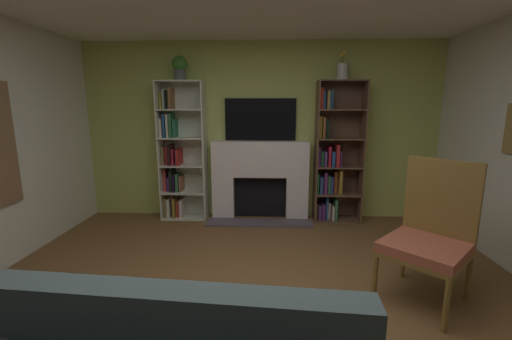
{
  "coord_description": "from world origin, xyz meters",
  "views": [
    {
      "loc": [
        0.14,
        -2.22,
        1.64
      ],
      "look_at": [
        0.0,
        1.04,
        1.01
      ],
      "focal_mm": 23.12,
      "sensor_mm": 36.0,
      "label": 1
    }
  ],
  "objects": [
    {
      "name": "ground_plane",
      "position": [
        0.0,
        0.0,
        0.0
      ],
      "size": [
        6.26,
        6.26,
        0.0
      ],
      "primitive_type": "plane",
      "color": "brown"
    },
    {
      "name": "wall_back_accent",
      "position": [
        0.0,
        2.64,
        1.27
      ],
      "size": [
        5.23,
        0.06,
        2.54
      ],
      "primitive_type": "cube",
      "color": "#B2C161",
      "rests_on": "ground_plane"
    },
    {
      "name": "fireplace",
      "position": [
        0.0,
        2.49,
        0.61
      ],
      "size": [
        1.5,
        0.54,
        1.15
      ],
      "color": "white",
      "rests_on": "ground_plane"
    },
    {
      "name": "tv",
      "position": [
        0.0,
        2.58,
        1.45
      ],
      "size": [
        1.02,
        0.06,
        0.6
      ],
      "primitive_type": "cube",
      "color": "black",
      "rests_on": "fireplace"
    },
    {
      "name": "bookshelf_left",
      "position": [
        -1.19,
        2.49,
        0.92
      ],
      "size": [
        0.66,
        0.33,
        1.99
      ],
      "color": "silver",
      "rests_on": "ground_plane"
    },
    {
      "name": "bookshelf_right",
      "position": [
        1.04,
        2.48,
        0.91
      ],
      "size": [
        0.66,
        0.34,
        1.99
      ],
      "color": "brown",
      "rests_on": "ground_plane"
    },
    {
      "name": "potted_plant",
      "position": [
        -1.11,
        2.46,
        2.17
      ],
      "size": [
        0.2,
        0.2,
        0.33
      ],
      "color": "#535A5F",
      "rests_on": "bookshelf_left"
    },
    {
      "name": "vase_with_flowers",
      "position": [
        1.11,
        2.46,
        2.11
      ],
      "size": [
        0.15,
        0.15,
        0.38
      ],
      "color": "silver",
      "rests_on": "bookshelf_right"
    },
    {
      "name": "armchair",
      "position": [
        1.51,
        0.48,
        0.59
      ],
      "size": [
        0.86,
        0.86,
        1.19
      ],
      "color": "olive",
      "rests_on": "ground_plane"
    }
  ]
}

